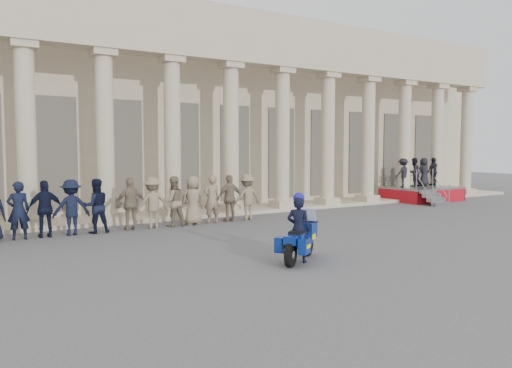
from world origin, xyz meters
The scene contains 6 objects.
ground centered at (0.00, 0.00, 0.00)m, with size 90.00×90.00×0.00m, color #4D4D50.
building centered at (0.00, 14.74, 4.52)m, with size 40.00×12.50×9.00m.
officer_rank centered at (-7.02, 6.28, 0.89)m, with size 17.48×0.67×1.78m.
reviewing_stand centered at (12.54, 7.65, 1.18)m, with size 3.72×3.70×2.28m.
motorcycle centered at (-1.51, -0.53, 0.54)m, with size 1.66×1.37×1.25m.
rider centered at (-1.59, -0.59, 0.85)m, with size 0.65×0.70×1.70m.
Camera 1 is at (-8.78, -10.22, 2.74)m, focal length 35.00 mm.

